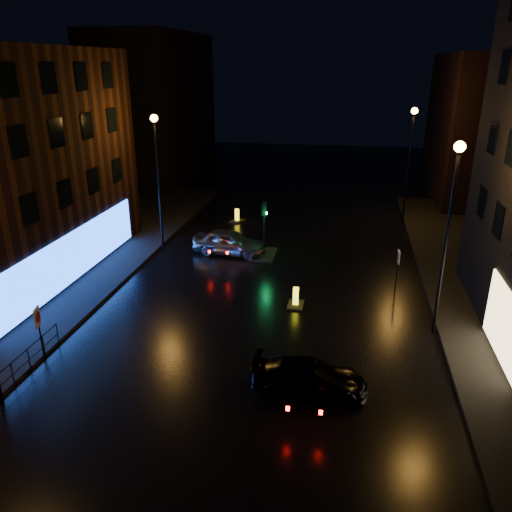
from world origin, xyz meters
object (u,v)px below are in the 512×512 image
(traffic_signal, at_px, (264,248))
(bollard_far, at_px, (237,219))
(dark_sedan, at_px, (310,377))
(silver_hatchback, at_px, (229,242))
(road_sign_left, at_px, (38,322))
(road_sign_right, at_px, (398,260))
(bollard_near, at_px, (296,302))

(traffic_signal, xyz_separation_m, bollard_far, (-3.18, 6.60, -0.28))
(dark_sedan, bearing_deg, silver_hatchback, 24.78)
(road_sign_left, distance_m, road_sign_right, 17.38)
(bollard_near, bearing_deg, bollard_far, 114.84)
(bollard_far, distance_m, road_sign_right, 14.90)
(bollard_near, relative_size, bollard_far, 0.86)
(dark_sedan, distance_m, bollard_near, 6.86)
(traffic_signal, distance_m, road_sign_right, 8.52)
(traffic_signal, xyz_separation_m, road_sign_left, (-6.70, -13.23, 1.25))
(dark_sedan, xyz_separation_m, bollard_far, (-7.13, 19.92, -0.39))
(bollard_far, height_order, road_sign_right, road_sign_right)
(bollard_far, relative_size, road_sign_left, 0.57)
(silver_hatchback, distance_m, road_sign_left, 13.90)
(dark_sedan, xyz_separation_m, road_sign_left, (-10.64, 0.09, 1.15))
(bollard_near, distance_m, bollard_far, 14.44)
(bollard_far, distance_m, road_sign_left, 20.20)
(bollard_near, bearing_deg, silver_hatchback, 127.82)
(silver_hatchback, relative_size, dark_sedan, 1.08)
(road_sign_right, bearing_deg, bollard_near, 27.08)
(bollard_near, xyz_separation_m, road_sign_left, (-9.40, -6.65, 1.54))
(bollard_near, xyz_separation_m, bollard_far, (-5.88, 13.18, 0.00))
(silver_hatchback, height_order, dark_sedan, silver_hatchback)
(silver_hatchback, bearing_deg, bollard_far, 13.66)
(road_sign_left, bearing_deg, traffic_signal, 47.49)
(bollard_far, bearing_deg, road_sign_left, -79.77)
(bollard_far, bearing_deg, bollard_near, -45.67)
(road_sign_left, relative_size, road_sign_right, 1.11)
(bollard_far, bearing_deg, road_sign_right, -22.56)
(silver_hatchback, relative_size, bollard_near, 3.96)
(dark_sedan, bearing_deg, bollard_far, 19.60)
(dark_sedan, relative_size, bollard_near, 3.66)
(road_sign_left, bearing_deg, silver_hatchback, 55.30)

